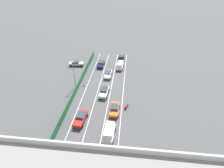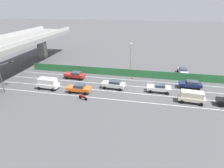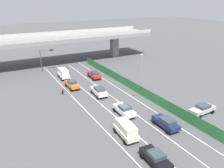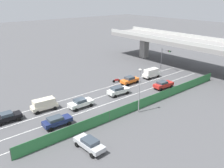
% 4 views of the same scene
% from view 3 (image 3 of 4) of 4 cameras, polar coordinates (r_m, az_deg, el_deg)
% --- Properties ---
extents(ground_plane, '(300.00, 300.00, 0.00)m').
position_cam_3_polar(ground_plane, '(38.17, 1.80, -6.53)').
color(ground_plane, '#4C4C4F').
extents(lane_line_left_edge, '(0.14, 49.21, 0.01)m').
position_cam_3_polar(lane_line_left_edge, '(41.70, -8.67, -4.30)').
color(lane_line_left_edge, silver).
rests_on(lane_line_left_edge, ground).
extents(lane_line_mid_left, '(0.14, 49.21, 0.01)m').
position_cam_3_polar(lane_line_mid_left, '(42.79, -4.60, -3.45)').
color(lane_line_mid_left, silver).
rests_on(lane_line_mid_left, ground).
extents(lane_line_mid_right, '(0.14, 49.21, 0.01)m').
position_cam_3_polar(lane_line_mid_right, '(44.10, -0.76, -2.62)').
color(lane_line_mid_right, silver).
rests_on(lane_line_mid_right, ground).
extents(lane_line_right_edge, '(0.14, 49.21, 0.01)m').
position_cam_3_polar(lane_line_right_edge, '(45.60, 2.84, -1.84)').
color(lane_line_right_edge, silver).
rests_on(lane_line_right_edge, ground).
extents(elevated_overpass, '(55.73, 10.04, 8.30)m').
position_cam_3_polar(elevated_overpass, '(65.63, -13.33, 10.64)').
color(elevated_overpass, gray).
rests_on(elevated_overpass, ground).
extents(green_fence, '(0.10, 45.31, 1.78)m').
position_cam_3_polar(green_fence, '(46.29, 4.98, -0.36)').
color(green_fence, '#2D753D').
rests_on(green_fence, ground).
extents(car_sedan_red, '(2.26, 4.70, 1.62)m').
position_cam_3_polar(car_sedan_red, '(52.93, -4.44, 2.40)').
color(car_sedan_red, red).
rests_on(car_sedan_red, ground).
extents(car_van_cream, '(2.33, 4.57, 2.07)m').
position_cam_3_polar(car_van_cream, '(30.88, 3.48, -11.14)').
color(car_van_cream, beige).
rests_on(car_van_cream, ground).
extents(car_hatchback_white, '(2.30, 4.63, 1.71)m').
position_cam_3_polar(car_hatchback_white, '(43.39, -3.27, -1.70)').
color(car_hatchback_white, silver).
rests_on(car_hatchback_white, ground).
extents(car_sedan_navy, '(2.05, 4.44, 1.59)m').
position_cam_3_polar(car_sedan_navy, '(33.79, 13.30, -9.25)').
color(car_sedan_navy, navy).
rests_on(car_sedan_navy, ground).
extents(car_sedan_white, '(2.05, 4.47, 1.66)m').
position_cam_3_polar(car_sedan_white, '(36.40, 3.04, -6.37)').
color(car_sedan_white, white).
rests_on(car_sedan_white, ground).
extents(car_sedan_black, '(2.14, 4.31, 1.57)m').
position_cam_3_polar(car_sedan_black, '(27.05, 10.82, -17.54)').
color(car_sedan_black, black).
rests_on(car_sedan_black, ground).
extents(car_van_white, '(2.17, 4.43, 2.21)m').
position_cam_3_polar(car_van_white, '(53.66, -11.98, 2.64)').
color(car_van_white, silver).
rests_on(car_van_white, ground).
extents(car_taxi_orange, '(1.99, 4.47, 1.68)m').
position_cam_3_polar(car_taxi_orange, '(47.61, -9.89, 0.04)').
color(car_taxi_orange, orange).
rests_on(car_taxi_orange, ground).
extents(motorcycle, '(0.93, 1.84, 0.93)m').
position_cam_3_polar(motorcycle, '(45.62, -12.17, -1.67)').
color(motorcycle, black).
rests_on(motorcycle, ground).
extents(parked_wagon_silver, '(4.73, 2.19, 1.56)m').
position_cam_3_polar(parked_wagon_silver, '(39.34, 21.58, -5.78)').
color(parked_wagon_silver, '#B2B5B7').
rests_on(parked_wagon_silver, ground).
extents(traffic_light, '(3.31, 0.88, 5.64)m').
position_cam_3_polar(traffic_light, '(59.25, -16.31, 6.70)').
color(traffic_light, '#47474C').
rests_on(traffic_light, ground).
extents(street_lamp, '(0.60, 0.36, 7.67)m').
position_cam_3_polar(street_lamp, '(44.09, 7.29, 3.59)').
color(street_lamp, gray).
rests_on(street_lamp, ground).
extents(traffic_cone, '(0.47, 0.47, 0.63)m').
position_cam_3_polar(traffic_cone, '(43.92, 5.65, -2.41)').
color(traffic_cone, orange).
rests_on(traffic_cone, ground).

